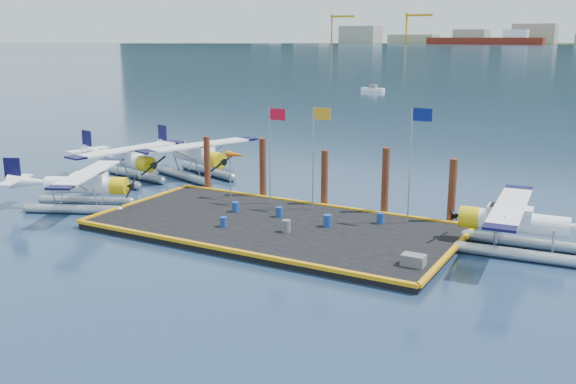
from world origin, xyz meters
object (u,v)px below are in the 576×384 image
object	(u,v)px
drum_5	(279,212)
piling_0	(207,165)
drum_1	(286,226)
windsock	(236,156)
piling_3	(385,183)
flagpole_yellow	(316,143)
seaplane_b	(125,162)
seaplane_a	(84,188)
flagpole_blue	(414,148)
piling_4	(452,194)
drum_3	(224,222)
crate	(413,260)
drum_2	(328,221)
seaplane_d	(517,226)
drum_4	(380,218)
piling_2	(324,180)
flagpole_red	(273,141)
piling_1	(263,170)
seaplane_c	(197,158)
drum_0	(235,207)

from	to	relation	value
drum_5	piling_0	size ratio (longest dim) A/B	0.15
drum_1	windsock	xyz separation A→B (m)	(-6.38, 4.81, 2.50)
windsock	piling_3	bearing A→B (deg)	9.53
flagpole_yellow	seaplane_b	bearing A→B (deg)	174.68
seaplane_b	piling_3	distance (m)	20.50
drum_1	seaplane_a	bearing A→B (deg)	-176.55
flagpole_blue	piling_4	distance (m)	3.61
drum_3	flagpole_yellow	world-z (taller)	flagpole_yellow
seaplane_a	piling_4	bearing A→B (deg)	84.94
seaplane_a	crate	bearing A→B (deg)	63.81
drum_2	flagpole_yellow	distance (m)	5.19
seaplane_d	flagpole_blue	size ratio (longest dim) A/B	1.43
piling_0	piling_4	size ratio (longest dim) A/B	1.00
drum_4	piling_2	size ratio (longest dim) A/B	0.16
seaplane_b	piling_2	world-z (taller)	piling_2
flagpole_red	seaplane_a	bearing A→B (deg)	-151.58
drum_3	crate	xyz separation A→B (m)	(11.16, -0.89, -0.01)
drum_3	piling_1	world-z (taller)	piling_1
seaplane_d	windsock	xyz separation A→B (m)	(-17.58, 1.17, 1.79)
flagpole_blue	drum_2	bearing A→B (deg)	-143.58
seaplane_a	piling_1	bearing A→B (deg)	105.75
drum_5	piling_3	xyz separation A→B (m)	(4.96, 4.01, 1.46)
seaplane_a	drum_1	xyz separation A→B (m)	(14.11, 0.85, -0.68)
crate	piling_3	size ratio (longest dim) A/B	0.25
drum_2	drum_4	bearing A→B (deg)	40.88
crate	flagpole_red	xyz separation A→B (m)	(-11.29, 6.52, 3.73)
drum_4	flagpole_red	size ratio (longest dim) A/B	0.10
seaplane_d	piling_1	size ratio (longest dim) A/B	2.21
seaplane_c	piling_3	bearing A→B (deg)	97.19
crate	flagpole_blue	xyz separation A→B (m)	(-2.30, 6.52, 4.02)
flagpole_yellow	piling_4	world-z (taller)	flagpole_yellow
seaplane_b	piling_0	world-z (taller)	piling_0
piling_0	piling_2	size ratio (longest dim) A/B	1.05
seaplane_d	drum_0	world-z (taller)	seaplane_d
seaplane_a	drum_5	world-z (taller)	seaplane_a
drum_5	piling_2	size ratio (longest dim) A/B	0.15
flagpole_blue	piling_2	xyz separation A→B (m)	(-6.20, 1.60, -2.79)
seaplane_a	seaplane_b	size ratio (longest dim) A/B	0.91
drum_1	crate	bearing A→B (deg)	-12.62
piling_0	piling_4	bearing A→B (deg)	0.00
drum_0	seaplane_c	bearing A→B (deg)	137.75
drum_0	piling_1	bearing A→B (deg)	99.17
drum_0	drum_2	world-z (taller)	drum_2
windsock	piling_0	distance (m)	4.02
drum_3	windsock	world-z (taller)	windsock
flagpole_blue	windsock	world-z (taller)	flagpole_blue
piling_0	drum_4	bearing A→B (deg)	-10.02
piling_1	crate	bearing A→B (deg)	-31.99
seaplane_a	seaplane_d	world-z (taller)	seaplane_d
drum_2	piling_4	bearing A→B (deg)	38.15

